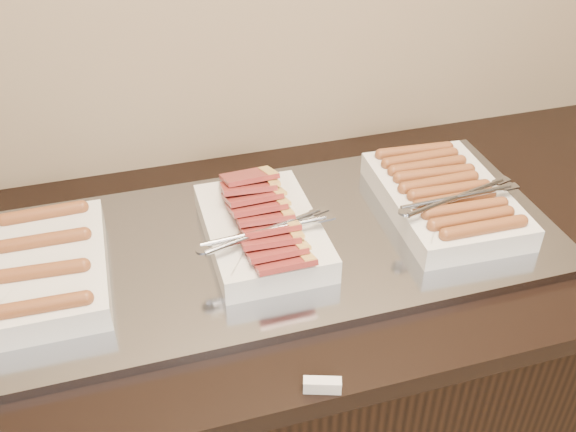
{
  "coord_description": "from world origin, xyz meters",
  "views": [
    {
      "loc": [
        -0.23,
        1.17,
        1.7
      ],
      "look_at": [
        0.05,
        2.13,
        0.97
      ],
      "focal_mm": 40.0,
      "sensor_mm": 36.0,
      "label": 1
    }
  ],
  "objects_px": {
    "counter": "(269,394)",
    "dish_left": "(45,268)",
    "warming_tray": "(255,246)",
    "dish_center": "(262,228)",
    "dish_right": "(445,196)"
  },
  "relations": [
    {
      "from": "counter",
      "to": "dish_left",
      "type": "height_order",
      "value": "dish_left"
    },
    {
      "from": "dish_center",
      "to": "dish_right",
      "type": "relative_size",
      "value": 0.93
    },
    {
      "from": "dish_left",
      "to": "dish_right",
      "type": "bearing_deg",
      "value": 0.21
    },
    {
      "from": "counter",
      "to": "dish_left",
      "type": "distance_m",
      "value": 0.64
    },
    {
      "from": "dish_left",
      "to": "counter",
      "type": "bearing_deg",
      "value": 0.49
    },
    {
      "from": "counter",
      "to": "warming_tray",
      "type": "relative_size",
      "value": 1.72
    },
    {
      "from": "warming_tray",
      "to": "dish_center",
      "type": "height_order",
      "value": "dish_center"
    },
    {
      "from": "warming_tray",
      "to": "dish_center",
      "type": "relative_size",
      "value": 3.55
    },
    {
      "from": "counter",
      "to": "warming_tray",
      "type": "distance_m",
      "value": 0.46
    },
    {
      "from": "dish_center",
      "to": "counter",
      "type": "bearing_deg",
      "value": 41.53
    },
    {
      "from": "warming_tray",
      "to": "dish_right",
      "type": "height_order",
      "value": "dish_right"
    },
    {
      "from": "counter",
      "to": "dish_center",
      "type": "bearing_deg",
      "value": -138.62
    },
    {
      "from": "dish_left",
      "to": "dish_center",
      "type": "bearing_deg",
      "value": -0.19
    },
    {
      "from": "counter",
      "to": "warming_tray",
      "type": "bearing_deg",
      "value": 180.0
    },
    {
      "from": "dish_left",
      "to": "dish_right",
      "type": "relative_size",
      "value": 0.89
    }
  ]
}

